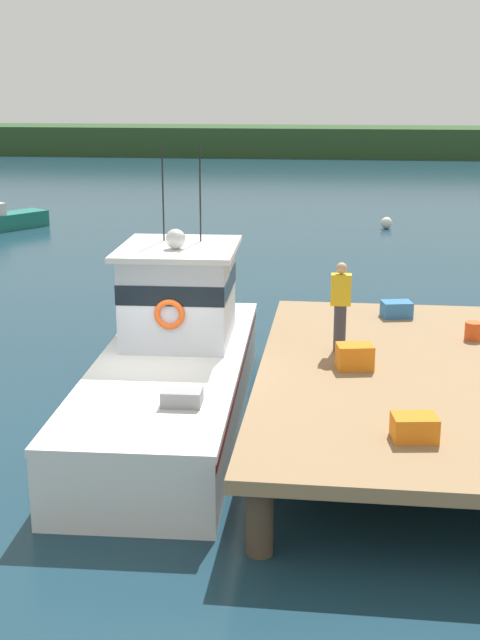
{
  "coord_description": "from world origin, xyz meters",
  "views": [
    {
      "loc": [
        3.12,
        -13.81,
        5.83
      ],
      "look_at": [
        1.2,
        2.07,
        1.4
      ],
      "focal_mm": 47.55,
      "sensor_mm": 36.0,
      "label": 1
    }
  ],
  "objects_px": {
    "main_fishing_boat": "(175,360)",
    "deckhand_by_the_boat": "(340,305)",
    "crate_stack_near_edge": "(414,428)",
    "crate_single_by_cleat": "(397,309)",
    "mooring_buoy_channel_marker": "(386,223)",
    "crate_single_far": "(355,356)",
    "bait_bucket": "(473,331)"
  },
  "relations": [
    {
      "from": "bait_bucket",
      "to": "main_fishing_boat",
      "type": "bearing_deg",
      "value": -166.57
    },
    {
      "from": "crate_single_by_cleat",
      "to": "mooring_buoy_channel_marker",
      "type": "bearing_deg",
      "value": 87.9
    },
    {
      "from": "crate_single_by_cleat",
      "to": "crate_stack_near_edge",
      "type": "bearing_deg",
      "value": -91.08
    },
    {
      "from": "main_fishing_boat",
      "to": "crate_single_by_cleat",
      "type": "relative_size",
      "value": 16.43
    },
    {
      "from": "crate_single_by_cleat",
      "to": "main_fishing_boat",
      "type": "bearing_deg",
      "value": -145.89
    },
    {
      "from": "main_fishing_boat",
      "to": "bait_bucket",
      "type": "relative_size",
      "value": 29.0
    },
    {
      "from": "main_fishing_boat",
      "to": "mooring_buoy_channel_marker",
      "type": "xyz_separation_m",
      "value": [
        4.82,
        21.62,
        -0.76
      ]
    },
    {
      "from": "crate_stack_near_edge",
      "to": "mooring_buoy_channel_marker",
      "type": "bearing_deg",
      "value": 88.16
    },
    {
      "from": "deckhand_by_the_boat",
      "to": "bait_bucket",
      "type": "bearing_deg",
      "value": 21.99
    },
    {
      "from": "bait_bucket",
      "to": "deckhand_by_the_boat",
      "type": "bearing_deg",
      "value": -158.01
    },
    {
      "from": "main_fishing_boat",
      "to": "crate_single_by_cleat",
      "type": "height_order",
      "value": "main_fishing_boat"
    },
    {
      "from": "crate_single_far",
      "to": "deckhand_by_the_boat",
      "type": "bearing_deg",
      "value": 105.39
    },
    {
      "from": "crate_stack_near_edge",
      "to": "crate_single_far",
      "type": "relative_size",
      "value": 1.0
    },
    {
      "from": "crate_single_by_cleat",
      "to": "bait_bucket",
      "type": "relative_size",
      "value": 1.76
    },
    {
      "from": "main_fishing_boat",
      "to": "deckhand_by_the_boat",
      "type": "height_order",
      "value": "main_fishing_boat"
    },
    {
      "from": "main_fishing_boat",
      "to": "deckhand_by_the_boat",
      "type": "relative_size",
      "value": 6.05
    },
    {
      "from": "main_fishing_boat",
      "to": "mooring_buoy_channel_marker",
      "type": "distance_m",
      "value": 22.16
    },
    {
      "from": "bait_bucket",
      "to": "deckhand_by_the_boat",
      "type": "distance_m",
      "value": 2.79
    },
    {
      "from": "crate_stack_near_edge",
      "to": "crate_single_by_cleat",
      "type": "distance_m",
      "value": 6.39
    },
    {
      "from": "crate_single_by_cleat",
      "to": "bait_bucket",
      "type": "distance_m",
      "value": 2.01
    },
    {
      "from": "main_fishing_boat",
      "to": "bait_bucket",
      "type": "height_order",
      "value": "main_fishing_boat"
    },
    {
      "from": "deckhand_by_the_boat",
      "to": "crate_stack_near_edge",
      "type": "bearing_deg",
      "value": -74.99
    },
    {
      "from": "crate_stack_near_edge",
      "to": "crate_single_by_cleat",
      "type": "height_order",
      "value": "crate_stack_near_edge"
    },
    {
      "from": "main_fishing_boat",
      "to": "crate_stack_near_edge",
      "type": "distance_m",
      "value": 5.4
    },
    {
      "from": "deckhand_by_the_boat",
      "to": "mooring_buoy_channel_marker",
      "type": "height_order",
      "value": "deckhand_by_the_boat"
    },
    {
      "from": "mooring_buoy_channel_marker",
      "to": "crate_single_far",
      "type": "bearing_deg",
      "value": -94.08
    },
    {
      "from": "crate_single_far",
      "to": "mooring_buoy_channel_marker",
      "type": "relative_size",
      "value": 1.24
    },
    {
      "from": "mooring_buoy_channel_marker",
      "to": "deckhand_by_the_boat",
      "type": "bearing_deg",
      "value": -94.97
    },
    {
      "from": "crate_single_far",
      "to": "bait_bucket",
      "type": "bearing_deg",
      "value": 41.36
    },
    {
      "from": "crate_single_far",
      "to": "crate_single_by_cleat",
      "type": "height_order",
      "value": "crate_single_far"
    },
    {
      "from": "bait_bucket",
      "to": "crate_stack_near_edge",
      "type": "bearing_deg",
      "value": -106.65
    },
    {
      "from": "crate_single_far",
      "to": "crate_single_by_cleat",
      "type": "relative_size",
      "value": 1.0
    }
  ]
}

